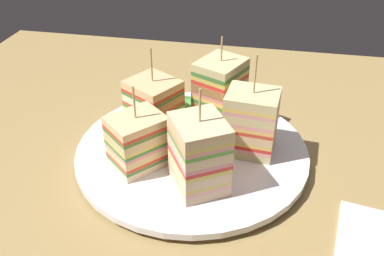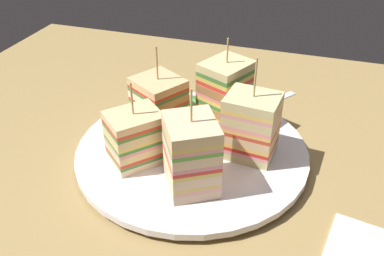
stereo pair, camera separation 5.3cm
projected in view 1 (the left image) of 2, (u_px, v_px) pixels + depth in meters
The scene contains 10 objects.
ground_plane at pixel (192, 162), 55.78cm from camera, with size 94.52×77.41×1.80cm, color #9C7F4A.
plate at pixel (192, 151), 54.76cm from camera, with size 29.98×29.98×1.59cm.
sandwich_wedge_0 at pixel (220, 93), 57.02cm from camera, with size 7.37×7.88×12.66cm.
sandwich_wedge_1 at pixel (154, 104), 56.75cm from camera, with size 8.29×8.09×11.57cm.
sandwich_wedge_2 at pixel (138, 141), 49.80cm from camera, with size 7.94×8.04×10.72cm.
sandwich_wedge_3 at pixel (199, 154), 46.02cm from camera, with size 7.80×8.11×12.49cm.
sandwich_wedge_4 at pixel (250, 122), 51.81cm from camera, with size 6.76×5.85×13.13cm.
chip_pile at pixel (203, 142), 53.51cm from camera, with size 7.43×7.40×2.16cm.
salad_garnish at pixel (199, 103), 62.89cm from camera, with size 7.96×6.20×1.44cm.
spoon at pixel (233, 109), 64.81cm from camera, with size 10.59×13.58×1.00cm.
Camera 1 is at (-8.48, 43.18, 33.69)cm, focal length 39.14 mm.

